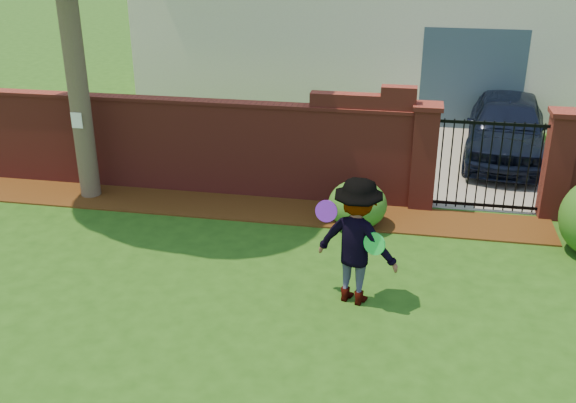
% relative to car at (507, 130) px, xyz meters
% --- Properties ---
extents(ground, '(80.00, 80.00, 0.01)m').
position_rel_car_xyz_m(ground, '(-4.11, -6.74, -0.69)').
color(ground, '#1F4812').
rests_on(ground, ground).
extents(mulch_bed, '(11.10, 1.08, 0.03)m').
position_rel_car_xyz_m(mulch_bed, '(-5.06, -3.40, -0.67)').
color(mulch_bed, '#3B1F0A').
rests_on(mulch_bed, ground).
extents(brick_wall, '(8.70, 0.31, 2.16)m').
position_rel_car_xyz_m(brick_wall, '(-6.12, -2.74, 0.24)').
color(brick_wall, maroon).
rests_on(brick_wall, ground).
extents(pillar_left, '(0.50, 0.50, 1.88)m').
position_rel_car_xyz_m(pillar_left, '(-1.71, -2.74, 0.27)').
color(pillar_left, maroon).
rests_on(pillar_left, ground).
extents(pillar_right, '(0.50, 0.50, 1.88)m').
position_rel_car_xyz_m(pillar_right, '(0.49, -2.74, 0.27)').
color(pillar_right, maroon).
rests_on(pillar_right, ground).
extents(iron_gate, '(1.78, 0.03, 1.60)m').
position_rel_car_xyz_m(iron_gate, '(-0.61, -2.74, 0.17)').
color(iron_gate, black).
rests_on(iron_gate, ground).
extents(driveway, '(3.20, 8.00, 0.01)m').
position_rel_car_xyz_m(driveway, '(-0.61, 1.26, -0.68)').
color(driveway, gray).
rests_on(driveway, ground).
extents(car, '(2.06, 4.18, 1.37)m').
position_rel_car_xyz_m(car, '(0.00, 0.00, 0.00)').
color(car, black).
rests_on(car, ground).
extents(paper_notice, '(0.20, 0.01, 0.28)m').
position_rel_car_xyz_m(paper_notice, '(-7.71, -3.53, 0.81)').
color(paper_notice, white).
rests_on(paper_notice, tree).
extents(shrub_left, '(0.97, 0.97, 0.79)m').
position_rel_car_xyz_m(shrub_left, '(-2.75, -3.75, -0.29)').
color(shrub_left, '#1A5419').
rests_on(shrub_left, ground).
extents(man, '(1.28, 0.99, 1.75)m').
position_rel_car_xyz_m(man, '(-2.58, -6.10, 0.19)').
color(man, gray).
rests_on(man, ground).
extents(frisbee_purple, '(0.29, 0.11, 0.29)m').
position_rel_car_xyz_m(frisbee_purple, '(-2.97, -6.17, 0.63)').
color(frisbee_purple, purple).
rests_on(frisbee_purple, man).
extents(frisbee_green, '(0.30, 0.18, 0.30)m').
position_rel_car_xyz_m(frisbee_green, '(-2.33, -6.30, 0.29)').
color(frisbee_green, green).
rests_on(frisbee_green, man).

